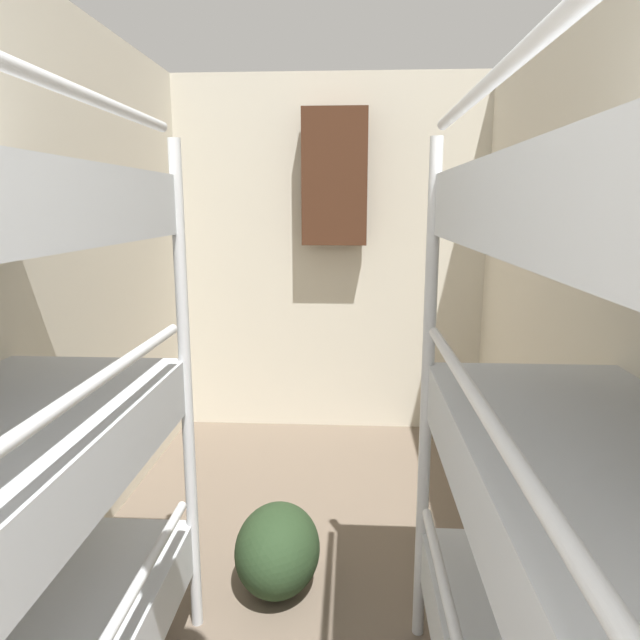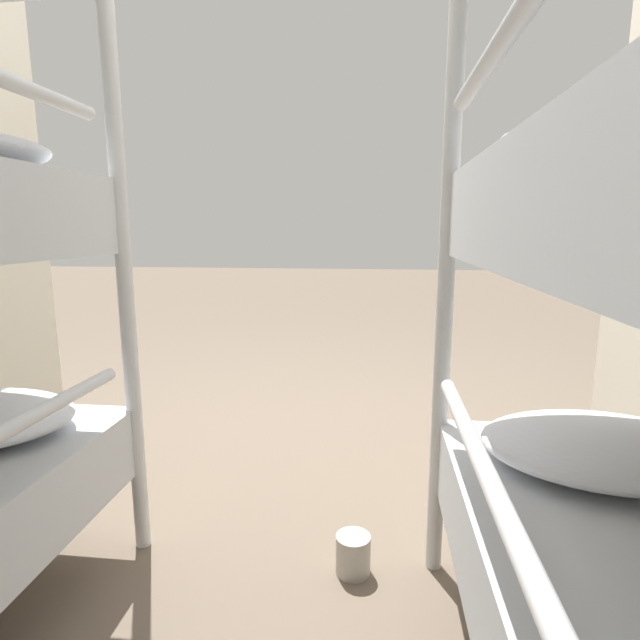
# 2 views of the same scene
# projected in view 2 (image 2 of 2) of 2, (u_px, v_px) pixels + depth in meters

# --- Properties ---
(ground_plane) EXTENTS (20.00, 20.00, 0.00)m
(ground_plane) POSITION_uv_depth(u_px,v_px,m) (309.00, 465.00, 2.04)
(ground_plane) COLOR #6B5B4C
(tin_can) EXTENTS (0.10, 0.10, 0.11)m
(tin_can) POSITION_uv_depth(u_px,v_px,m) (353.00, 554.00, 1.39)
(tin_can) COLOR #B7B2A8
(tin_can) RESTS_ON ground_plane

